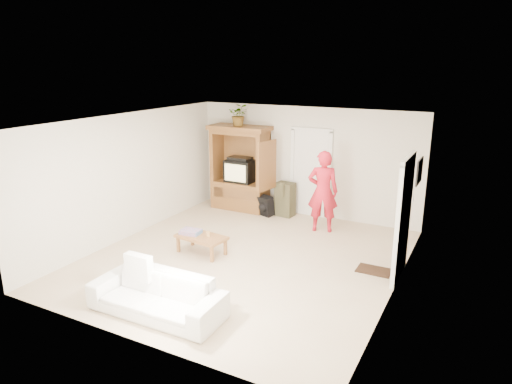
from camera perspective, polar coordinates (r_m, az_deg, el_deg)
floor at (r=8.73m, az=-1.39°, el=-8.31°), size 6.00×6.00×0.00m
ceiling at (r=8.02m, az=-1.51°, el=8.88°), size 6.00×6.00×0.00m
wall_back at (r=10.93m, az=6.22°, el=3.77°), size 5.50×0.00×5.50m
wall_front at (r=5.99m, az=-15.60°, el=-7.12°), size 5.50×0.00×5.50m
wall_left at (r=9.87m, az=-15.56°, el=1.96°), size 0.00×6.00×6.00m
wall_right at (r=7.41m, az=17.52°, el=-2.80°), size 0.00×6.00×6.00m
armoire at (r=11.37m, az=-1.88°, el=2.32°), size 1.82×1.14×2.10m
door_back at (r=10.91m, az=6.85°, el=2.22°), size 0.85×0.05×2.04m
doorway_right at (r=8.06m, az=17.97°, el=-3.42°), size 0.05×0.90×2.04m
framed_picture at (r=9.15m, az=19.76°, el=2.46°), size 0.03×0.60×0.48m
doormat at (r=8.51m, az=14.54°, el=-9.46°), size 0.60×0.40×0.02m
plant at (r=11.11m, az=-2.14°, el=9.62°), size 0.61×0.58×0.53m
man at (r=9.93m, az=8.35°, el=0.06°), size 0.75×0.60×1.80m
sofa at (r=7.00m, az=-12.31°, el=-12.47°), size 2.05×0.83×0.60m
coffee_table at (r=8.90m, az=-6.85°, el=-5.74°), size 1.03×0.64×0.36m
towel at (r=9.00m, az=-8.17°, el=-4.94°), size 0.40×0.31×0.08m
candle at (r=8.83m, az=-5.99°, el=-5.22°), size 0.08×0.08×0.10m
backpack_black at (r=11.01m, az=1.17°, el=-1.78°), size 0.43×0.34×0.47m
backpack_olive at (r=10.98m, az=3.65°, el=-0.91°), size 0.47×0.37×0.82m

